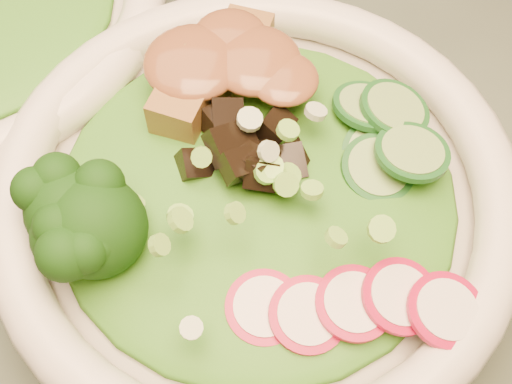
# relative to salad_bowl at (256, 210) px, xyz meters

# --- Properties ---
(salad_bowl) EXTENTS (0.29, 0.29, 0.08)m
(salad_bowl) POSITION_rel_salad_bowl_xyz_m (0.00, 0.00, 0.00)
(salad_bowl) COLOR silver
(salad_bowl) RESTS_ON dining_table
(lettuce_bed) EXTENTS (0.22, 0.22, 0.03)m
(lettuce_bed) POSITION_rel_salad_bowl_xyz_m (-0.00, 0.00, 0.02)
(lettuce_bed) COLOR #2C6815
(lettuce_bed) RESTS_ON salad_bowl
(broccoli_florets) EXTENTS (0.11, 0.10, 0.05)m
(broccoli_florets) POSITION_rel_salad_bowl_xyz_m (-0.06, -0.03, 0.04)
(broccoli_florets) COLOR black
(broccoli_florets) RESTS_ON salad_bowl
(radish_slices) EXTENTS (0.13, 0.08, 0.02)m
(radish_slices) POSITION_rel_salad_bowl_xyz_m (0.04, -0.06, 0.03)
(radish_slices) COLOR #B00D36
(radish_slices) RESTS_ON salad_bowl
(cucumber_slices) EXTENTS (0.10, 0.10, 0.04)m
(cucumber_slices) POSITION_rel_salad_bowl_xyz_m (0.06, 0.03, 0.04)
(cucumber_slices) COLOR #80AF61
(cucumber_slices) RESTS_ON salad_bowl
(mushroom_heap) EXTENTS (0.10, 0.10, 0.04)m
(mushroom_heap) POSITION_rel_salad_bowl_xyz_m (-0.01, 0.01, 0.04)
(mushroom_heap) COLOR black
(mushroom_heap) RESTS_ON salad_bowl
(tofu_cubes) EXTENTS (0.11, 0.09, 0.04)m
(tofu_cubes) POSITION_rel_salad_bowl_xyz_m (-0.03, 0.06, 0.04)
(tofu_cubes) COLOR brown
(tofu_cubes) RESTS_ON salad_bowl
(peanut_sauce) EXTENTS (0.08, 0.06, 0.02)m
(peanut_sauce) POSITION_rel_salad_bowl_xyz_m (-0.03, 0.06, 0.05)
(peanut_sauce) COLOR brown
(peanut_sauce) RESTS_ON tofu_cubes
(scallion_garnish) EXTENTS (0.21, 0.21, 0.03)m
(scallion_garnish) POSITION_rel_salad_bowl_xyz_m (-0.00, 0.00, 0.05)
(scallion_garnish) COLOR #7BC043
(scallion_garnish) RESTS_ON salad_bowl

